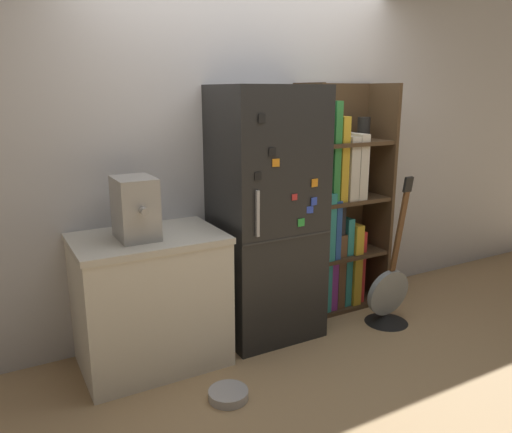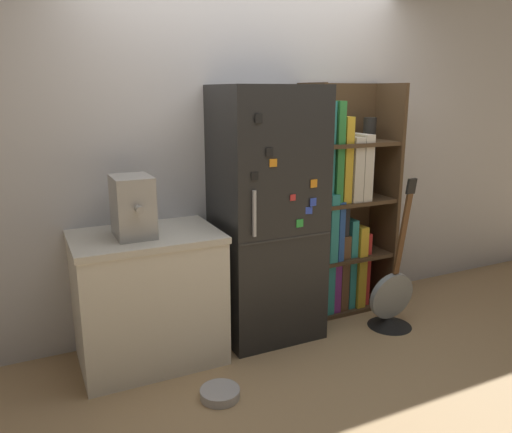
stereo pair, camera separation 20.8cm
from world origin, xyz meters
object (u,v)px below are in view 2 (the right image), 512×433
at_px(guitar, 391,306).
at_px(pet_bowl, 220,393).
at_px(refrigerator, 267,215).
at_px(espresso_machine, 133,206).
at_px(bookshelf, 338,214).

distance_m(guitar, pet_bowl, 1.55).
xyz_separation_m(guitar, pet_bowl, (-1.52, -0.30, -0.14)).
height_order(refrigerator, espresso_machine, refrigerator).
distance_m(refrigerator, pet_bowl, 1.25).
height_order(refrigerator, pet_bowl, refrigerator).
bearing_deg(pet_bowl, refrigerator, 45.66).
relative_size(refrigerator, guitar, 1.54).
xyz_separation_m(refrigerator, guitar, (0.89, -0.34, -0.73)).
xyz_separation_m(refrigerator, pet_bowl, (-0.63, -0.64, -0.87)).
xyz_separation_m(refrigerator, espresso_machine, (-0.95, -0.04, 0.17)).
distance_m(bookshelf, pet_bowl, 1.72).
relative_size(espresso_machine, pet_bowl, 1.60).
distance_m(bookshelf, guitar, 0.81).
bearing_deg(espresso_machine, guitar, -9.26).
distance_m(refrigerator, espresso_machine, 0.96).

